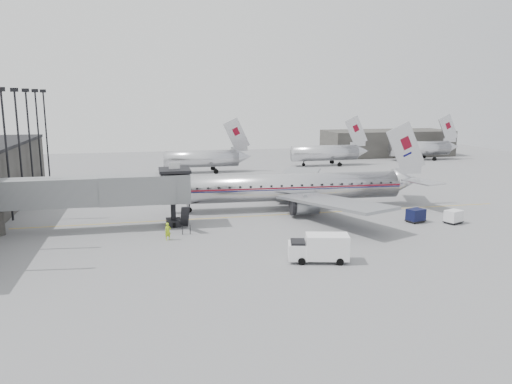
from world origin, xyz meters
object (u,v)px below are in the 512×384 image
airliner (297,187)px  ramp_worker (168,231)px  baggage_cart_navy (416,215)px  baggage_cart_white (453,216)px  service_van (319,248)px

airliner → ramp_worker: (-16.87, -11.02, -1.90)m
airliner → ramp_worker: bearing=-144.2°
baggage_cart_navy → ramp_worker: size_ratio=1.30×
baggage_cart_navy → baggage_cart_white: (3.92, -1.39, -0.03)m
baggage_cart_navy → baggage_cart_white: size_ratio=1.01×
service_van → baggage_cart_white: bearing=39.7°
baggage_cart_navy → baggage_cart_white: bearing=-36.9°
airliner → service_van: bearing=-99.0°
baggage_cart_navy → baggage_cart_white: 4.16m
airliner → service_van: size_ratio=6.33×
baggage_cart_navy → ramp_worker: 28.17m
airliner → ramp_worker: airliner is taller
airliner → service_van: 21.09m
baggage_cart_white → baggage_cart_navy: bearing=138.5°
airliner → baggage_cart_navy: (11.27, -9.81, -1.96)m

